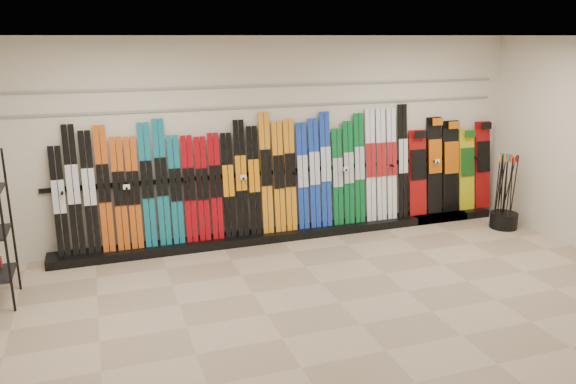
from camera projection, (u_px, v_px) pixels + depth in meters
name	position (u px, v px, depth m)	size (l,w,h in m)	color
floor	(339.00, 302.00, 6.55)	(8.00, 8.00, 0.00)	#9E876D
back_wall	(273.00, 139.00, 8.42)	(8.00, 8.00, 0.00)	beige
ceiling	(346.00, 36.00, 5.74)	(8.00, 8.00, 0.00)	silver
ski_rack_base	(292.00, 233.00, 8.67)	(8.00, 0.40, 0.12)	black
skis	(250.00, 179.00, 8.28)	(5.38, 0.25, 1.83)	black
snowboards	(450.00, 168.00, 9.43)	(1.58, 0.25, 1.60)	#990C0C
pole_bin	(504.00, 220.00, 9.06)	(0.43, 0.43, 0.25)	black
ski_poles	(504.00, 191.00, 8.96)	(0.34, 0.40, 1.18)	black
slatwall_rail_0	(273.00, 106.00, 8.26)	(7.60, 0.02, 0.03)	gray
slatwall_rail_1	(273.00, 86.00, 8.18)	(7.60, 0.02, 0.03)	gray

